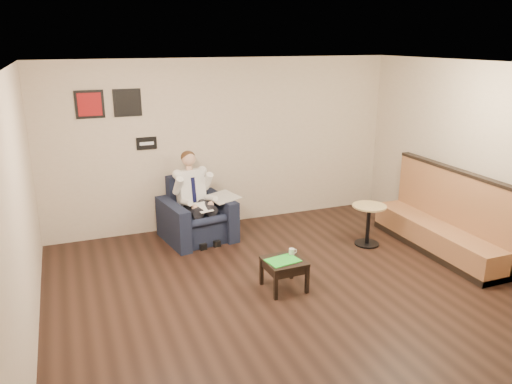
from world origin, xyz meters
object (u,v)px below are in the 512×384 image
object	(u,v)px
armchair	(197,210)
green_folder	(283,260)
coffee_mug	(292,252)
smartphone	(282,255)
side_table	(284,274)
cafe_table	(368,225)
seated_man	(200,201)
banquette	(440,212)

from	to	relation	value
armchair	green_folder	xyz separation A→B (m)	(0.57, -2.06, -0.08)
coffee_mug	smartphone	world-z (taller)	coffee_mug
side_table	cafe_table	distance (m)	2.00
side_table	green_folder	size ratio (longest dim) A/B	1.22
side_table	seated_man	bearing A→B (deg)	106.64
seated_man	green_folder	xyz separation A→B (m)	(0.55, -1.93, -0.26)
seated_man	armchair	bearing A→B (deg)	90.00
seated_man	coffee_mug	xyz separation A→B (m)	(0.73, -1.80, -0.22)
green_folder	smartphone	world-z (taller)	green_folder
seated_man	banquette	distance (m)	3.64
green_folder	seated_man	bearing A→B (deg)	105.77
armchair	cafe_table	xyz separation A→B (m)	(2.40, -1.20, -0.16)
side_table	coffee_mug	size ratio (longest dim) A/B	5.79
seated_man	coffee_mug	world-z (taller)	seated_man
coffee_mug	cafe_table	distance (m)	1.81
smartphone	banquette	distance (m)	2.64
smartphone	cafe_table	xyz separation A→B (m)	(1.77, 0.70, -0.08)
banquette	green_folder	bearing A→B (deg)	-174.01
side_table	smartphone	world-z (taller)	smartphone
green_folder	side_table	bearing A→B (deg)	35.31
cafe_table	green_folder	bearing A→B (deg)	-154.97
side_table	smartphone	size ratio (longest dim) A/B	3.93
smartphone	coffee_mug	bearing A→B (deg)	-7.10
green_folder	banquette	distance (m)	2.71
armchair	banquette	size ratio (longest dim) A/B	0.42
cafe_table	seated_man	bearing A→B (deg)	155.69
side_table	green_folder	distance (m)	0.21
seated_man	side_table	size ratio (longest dim) A/B	2.72
coffee_mug	cafe_table	world-z (taller)	cafe_table
armchair	coffee_mug	size ratio (longest dim) A/B	11.88
seated_man	cafe_table	bearing A→B (deg)	-34.07
side_table	armchair	bearing A→B (deg)	106.23
side_table	coffee_mug	distance (m)	0.31
seated_man	green_folder	bearing A→B (deg)	-83.99
coffee_mug	armchair	bearing A→B (deg)	111.28
green_folder	cafe_table	bearing A→B (deg)	25.03
armchair	banquette	xyz separation A→B (m)	(3.26, -1.78, 0.13)
smartphone	cafe_table	bearing A→B (deg)	29.83
armchair	side_table	distance (m)	2.14
armchair	banquette	distance (m)	3.71
smartphone	seated_man	bearing A→B (deg)	117.46
seated_man	smartphone	bearing A→B (deg)	-80.68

